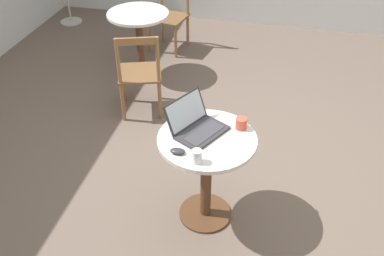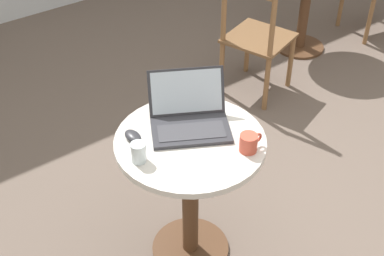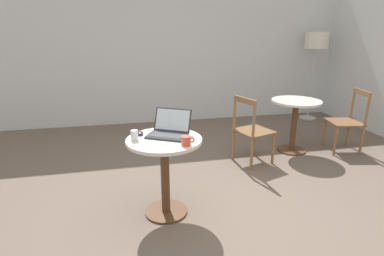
% 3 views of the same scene
% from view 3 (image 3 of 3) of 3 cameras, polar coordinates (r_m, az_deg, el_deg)
% --- Properties ---
extents(ground_plane, '(16.00, 16.00, 0.00)m').
position_cam_3_polar(ground_plane, '(3.00, 6.82, -15.64)').
color(ground_plane, '#66564C').
extents(wall_back, '(9.40, 0.06, 2.70)m').
position_cam_3_polar(wall_back, '(5.66, -3.52, 14.73)').
color(wall_back, silver).
rests_on(wall_back, ground_plane).
extents(cafe_table_near, '(0.68, 0.68, 0.75)m').
position_cam_3_polar(cafe_table_near, '(2.73, -5.23, -6.00)').
color(cafe_table_near, '#51331E').
rests_on(cafe_table_near, ground_plane).
extents(cafe_table_mid, '(0.68, 0.68, 0.75)m').
position_cam_3_polar(cafe_table_mid, '(4.45, 19.04, 2.49)').
color(cafe_table_mid, '#51331E').
rests_on(cafe_table_mid, ground_plane).
extents(chair_mid_right, '(0.49, 0.49, 0.89)m').
position_cam_3_polar(chair_mid_right, '(4.79, 27.52, 1.12)').
color(chair_mid_right, brown).
rests_on(chair_mid_right, ground_plane).
extents(chair_mid_left, '(0.53, 0.53, 0.89)m').
position_cam_3_polar(chair_mid_left, '(3.92, 11.23, -0.53)').
color(chair_mid_left, brown).
rests_on(chair_mid_left, ground_plane).
extents(floor_lamp, '(0.42, 0.42, 1.65)m').
position_cam_3_polar(floor_lamp, '(6.24, 22.60, 14.55)').
color(floor_lamp, '#B7B7B7').
rests_on(floor_lamp, ground_plane).
extents(laptop, '(0.45, 0.44, 0.22)m').
position_cam_3_polar(laptop, '(2.73, -4.41, -0.46)').
color(laptop, '#2D2D33').
rests_on(laptop, cafe_table_near).
extents(mouse, '(0.06, 0.10, 0.03)m').
position_cam_3_polar(mouse, '(2.78, -9.86, -0.96)').
color(mouse, '#2D2D33').
rests_on(mouse, cafe_table_near).
extents(mug, '(0.11, 0.08, 0.08)m').
position_cam_3_polar(mug, '(2.48, -1.11, -2.46)').
color(mug, '#C64C38').
rests_on(mug, cafe_table_near).
extents(drinking_glass, '(0.06, 0.06, 0.09)m').
position_cam_3_polar(drinking_glass, '(2.64, -10.93, -1.37)').
color(drinking_glass, silver).
rests_on(drinking_glass, cafe_table_near).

